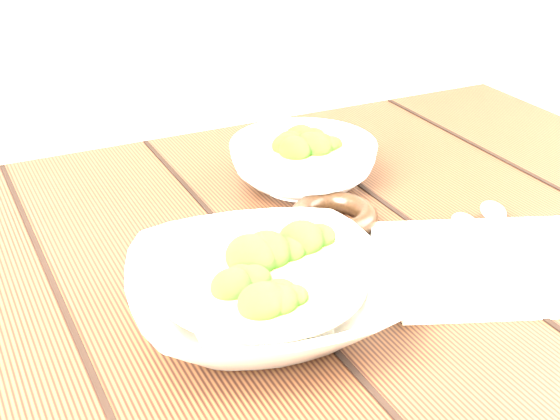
# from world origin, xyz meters

# --- Properties ---
(table) EXTENTS (1.20, 0.80, 0.75)m
(table) POSITION_xyz_m (0.00, 0.00, 0.63)
(table) COLOR #341D0E
(table) RESTS_ON ground
(soup_bowl_front) EXTENTS (0.28, 0.28, 0.07)m
(soup_bowl_front) POSITION_xyz_m (-0.06, -0.09, 0.78)
(soup_bowl_front) COLOR silver
(soup_bowl_front) RESTS_ON table
(soup_bowl_back) EXTENTS (0.24, 0.24, 0.07)m
(soup_bowl_back) POSITION_xyz_m (0.12, 0.16, 0.78)
(soup_bowl_back) COLOR silver
(soup_bowl_back) RESTS_ON table
(trivet) EXTENTS (0.13, 0.13, 0.02)m
(trivet) POSITION_xyz_m (0.10, 0.05, 0.76)
(trivet) COLOR black
(trivet) RESTS_ON table
(napkin) EXTENTS (0.28, 0.25, 0.01)m
(napkin) POSITION_xyz_m (0.19, -0.11, 0.76)
(napkin) COLOR beige
(napkin) RESTS_ON table
(spoon_left) EXTENTS (0.10, 0.17, 0.01)m
(spoon_left) POSITION_xyz_m (0.20, -0.07, 0.77)
(spoon_left) COLOR #9E9C8C
(spoon_left) RESTS_ON napkin
(spoon_right) EXTENTS (0.11, 0.17, 0.01)m
(spoon_right) POSITION_xyz_m (0.24, -0.06, 0.77)
(spoon_right) COLOR #9E9C8C
(spoon_right) RESTS_ON napkin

